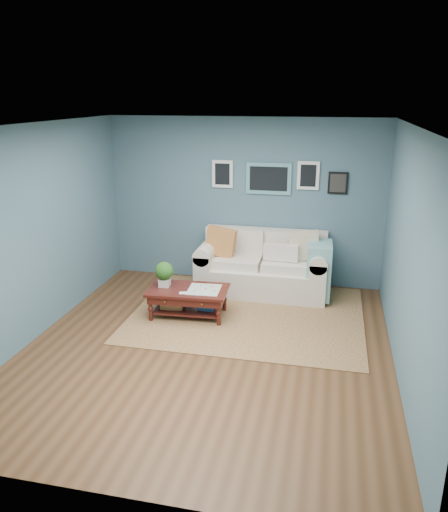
# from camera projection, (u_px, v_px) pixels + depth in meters

# --- Properties ---
(room_shell) EXTENTS (5.00, 5.02, 2.70)m
(room_shell) POSITION_uv_depth(u_px,v_px,m) (208.00, 243.00, 5.87)
(room_shell) COLOR brown
(room_shell) RESTS_ON ground
(area_rug) EXTENTS (3.26, 2.61, 0.01)m
(area_rug) POSITION_uv_depth(u_px,v_px,m) (247.00, 314.00, 7.20)
(area_rug) COLOR brown
(area_rug) RESTS_ON ground
(loveseat) EXTENTS (2.08, 0.94, 1.07)m
(loveseat) POSITION_uv_depth(u_px,v_px,m) (268.00, 266.00, 7.89)
(loveseat) COLOR beige
(loveseat) RESTS_ON ground
(coffee_table) EXTENTS (1.15, 0.71, 0.78)m
(coffee_table) POSITION_uv_depth(u_px,v_px,m) (184.00, 293.00, 7.06)
(coffee_table) COLOR #331410
(coffee_table) RESTS_ON ground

